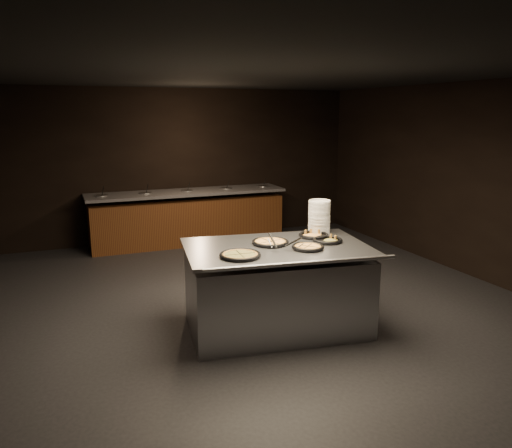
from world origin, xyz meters
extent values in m
cube|color=black|center=(0.00, 0.00, -0.01)|extent=(7.00, 8.00, 0.01)
cube|color=black|center=(0.00, 0.00, 2.90)|extent=(7.00, 8.00, 0.01)
cube|color=black|center=(0.00, 4.00, 1.45)|extent=(7.00, 0.01, 2.90)
cube|color=black|center=(3.50, 0.00, 1.45)|extent=(0.01, 8.00, 2.90)
cube|color=#5E3516|center=(0.00, 3.58, 0.43)|extent=(3.60, 0.75, 0.85)
cube|color=#5A5B5F|center=(0.00, 3.58, 0.97)|extent=(3.70, 0.83, 0.05)
cube|color=#3B1B0D|center=(0.00, 3.58, 0.04)|extent=(3.60, 0.69, 0.08)
cylinder|color=silver|center=(-1.55, 3.58, 0.98)|extent=(0.22, 0.22, 0.08)
cylinder|color=#4A762F|center=(-1.55, 3.58, 1.00)|extent=(0.19, 0.19, 0.02)
cylinder|color=black|center=(-1.52, 3.56, 1.09)|extent=(0.04, 0.10, 0.19)
cylinder|color=silver|center=(-0.78, 3.58, 0.98)|extent=(0.22, 0.22, 0.08)
cylinder|color=#4A762F|center=(-0.78, 3.58, 1.00)|extent=(0.19, 0.19, 0.02)
cylinder|color=black|center=(-0.74, 3.56, 1.09)|extent=(0.04, 0.10, 0.19)
cylinder|color=silver|center=(0.00, 3.58, 0.98)|extent=(0.22, 0.22, 0.08)
cylinder|color=#4A762F|center=(0.00, 3.58, 1.00)|extent=(0.19, 0.19, 0.02)
cylinder|color=black|center=(0.03, 3.56, 1.09)|extent=(0.04, 0.10, 0.19)
cylinder|color=silver|center=(0.78, 3.58, 0.98)|extent=(0.22, 0.22, 0.08)
cylinder|color=#4A762F|center=(0.78, 3.58, 1.00)|extent=(0.19, 0.19, 0.02)
cylinder|color=black|center=(0.81, 3.56, 1.09)|extent=(0.04, 0.10, 0.19)
cylinder|color=silver|center=(1.55, 3.58, 0.98)|extent=(0.22, 0.22, 0.08)
cylinder|color=#4A762F|center=(1.55, 3.58, 1.00)|extent=(0.19, 0.19, 0.02)
cylinder|color=black|center=(1.58, 3.56, 1.09)|extent=(0.04, 0.10, 0.19)
cube|color=silver|center=(-0.04, -0.61, 0.44)|extent=(2.11, 1.46, 0.88)
cube|color=silver|center=(-0.04, -0.61, 0.96)|extent=(2.20, 1.55, 0.04)
cylinder|color=silver|center=(-0.04, -1.24, 0.96)|extent=(2.02, 0.33, 0.04)
cylinder|color=white|center=(0.73, -0.19, 1.18)|extent=(0.27, 0.27, 0.40)
cylinder|color=black|center=(-0.57, -0.85, 0.98)|extent=(0.41, 0.41, 0.01)
torus|color=black|center=(-0.57, -0.85, 1.00)|extent=(0.43, 0.43, 0.04)
torus|color=olive|center=(-0.57, -0.85, 1.00)|extent=(0.37, 0.37, 0.03)
cylinder|color=#B19347|center=(-0.57, -0.85, 1.00)|extent=(0.33, 0.33, 0.02)
cube|color=black|center=(-0.57, -0.85, 1.01)|extent=(0.03, 0.33, 0.00)
cube|color=black|center=(-0.57, -0.85, 1.01)|extent=(0.33, 0.03, 0.00)
cylinder|color=black|center=(-0.07, -0.49, 0.98)|extent=(0.40, 0.40, 0.01)
torus|color=black|center=(-0.07, -0.49, 1.00)|extent=(0.42, 0.42, 0.04)
torus|color=olive|center=(-0.07, -0.49, 1.00)|extent=(0.36, 0.36, 0.03)
cylinder|color=#FAC65A|center=(-0.07, -0.49, 1.00)|extent=(0.32, 0.32, 0.02)
cube|color=black|center=(-0.07, -0.49, 1.01)|extent=(0.09, 0.31, 0.00)
cube|color=black|center=(-0.07, -0.49, 1.01)|extent=(0.31, 0.09, 0.00)
cylinder|color=black|center=(0.55, -0.38, 0.98)|extent=(0.34, 0.34, 0.01)
torus|color=black|center=(0.55, -0.38, 1.00)|extent=(0.36, 0.36, 0.04)
cylinder|color=black|center=(0.23, -0.83, 0.98)|extent=(0.33, 0.33, 0.01)
torus|color=black|center=(0.23, -0.83, 1.00)|extent=(0.36, 0.36, 0.04)
torus|color=olive|center=(0.23, -0.83, 1.00)|extent=(0.29, 0.29, 0.03)
cylinder|color=#FAC65A|center=(0.23, -0.83, 1.00)|extent=(0.25, 0.25, 0.02)
cube|color=black|center=(0.23, -0.83, 1.01)|extent=(0.19, 0.17, 0.00)
cube|color=black|center=(0.23, -0.83, 1.01)|extent=(0.17, 0.19, 0.00)
cylinder|color=black|center=(0.58, -0.65, 0.98)|extent=(0.32, 0.32, 0.01)
torus|color=black|center=(0.58, -0.65, 1.00)|extent=(0.35, 0.35, 0.04)
cube|color=silver|center=(-0.13, -0.55, 1.00)|extent=(0.10, 0.12, 0.00)
cylinder|color=black|center=(-0.14, -0.71, 1.08)|extent=(0.03, 0.21, 0.13)
cylinder|color=silver|center=(-0.14, -0.63, 1.03)|extent=(0.02, 0.11, 0.08)
cube|color=silver|center=(0.19, -0.88, 1.00)|extent=(0.13, 0.11, 0.00)
cylinder|color=black|center=(0.06, -0.82, 1.07)|extent=(0.18, 0.10, 0.12)
cylinder|color=silver|center=(0.13, -0.85, 1.02)|extent=(0.09, 0.05, 0.08)
camera|label=1|loc=(-2.28, -5.51, 2.43)|focal=35.00mm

